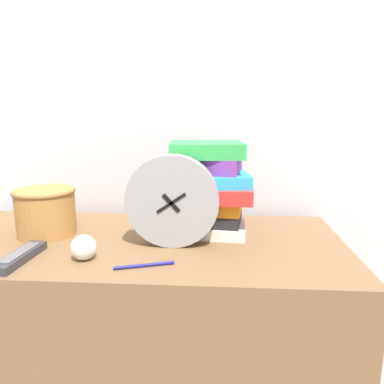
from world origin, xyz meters
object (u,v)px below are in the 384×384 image
Objects in this scene: crumpled_paper_ball at (84,247)px; tv_remote at (20,257)px; pen at (144,265)px; desk_clock at (172,201)px; book_stack at (209,187)px; basket at (46,210)px.

tv_remote is at bearing -172.81° from crumpled_paper_ball.
desk_clock is at bearing 71.15° from pen.
book_stack is (0.09, 0.11, 0.02)m from desk_clock.
desk_clock is at bearing 19.95° from tv_remote.
tv_remote is (-0.36, -0.13, -0.11)m from desk_clock.
basket is 0.98× the size of tv_remote.
basket is (-0.38, 0.07, -0.05)m from desk_clock.
tv_remote is 1.31× the size of pen.
tv_remote reaches higher than pen.
desk_clock is 3.97× the size of crumpled_paper_ball.
basket is at bearing 134.30° from crumpled_paper_ball.
basket reaches higher than pen.
book_stack is 1.95× the size of pen.
crumpled_paper_ball is 0.16m from pen.
crumpled_paper_ball is (0.17, -0.18, -0.04)m from basket.
tv_remote is at bearing -160.05° from desk_clock.
crumpled_paper_ball is at bearing -143.34° from book_stack.
crumpled_paper_ball is at bearing -151.65° from desk_clock.
pen is at bearing -32.98° from basket.
crumpled_paper_ball is (-0.20, -0.11, -0.09)m from desk_clock.
book_stack is 4.32× the size of crumpled_paper_ball.
crumpled_paper_ball reaches higher than tv_remote.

